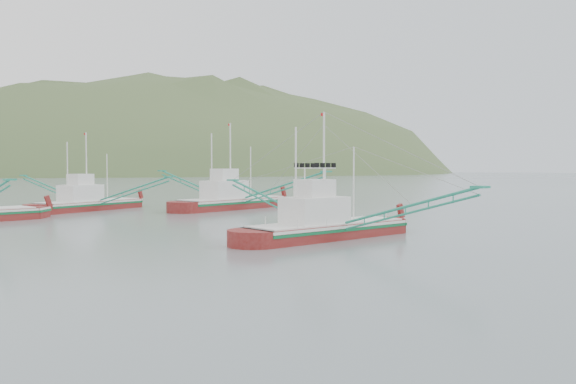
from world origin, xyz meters
TOP-DOWN VIEW (x-y plane):
  - ground at (0.00, 0.00)m, footprint 1200.00×1200.00m
  - main_boat at (-1.02, 0.37)m, footprint 13.66×24.68m
  - bg_boat_right at (10.50, 29.87)m, footprint 16.50×28.65m
  - bg_boat_far at (-4.48, 39.02)m, footprint 14.39×24.35m
  - headland_right at (240.00, 430.00)m, footprint 684.00×432.00m

SIDE VIEW (x-z plane):
  - ground at x=0.00m, z-range 0.00..0.00m
  - headland_right at x=240.00m, z-range -153.00..153.00m
  - main_boat at x=-1.02m, z-range -3.56..6.42m
  - bg_boat_right at x=10.50m, z-range -3.85..7.87m
  - bg_boat_far at x=-4.48m, z-range -3.09..7.17m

